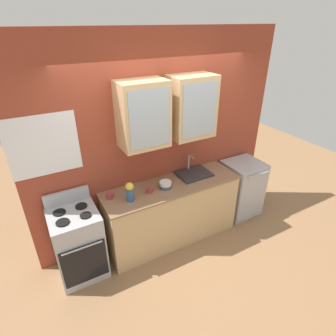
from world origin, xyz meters
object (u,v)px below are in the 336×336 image
(dishwasher, at_px, (241,188))
(cup_near_bowls, at_px, (150,190))
(bowl_stack, at_px, (165,185))
(vase, at_px, (130,192))
(cup_near_sink, at_px, (110,196))
(stove_range, at_px, (79,244))
(sink_faucet, at_px, (194,173))

(dishwasher, bearing_deg, cup_near_bowls, -179.49)
(bowl_stack, bearing_deg, vase, -174.22)
(bowl_stack, relative_size, cup_near_bowls, 1.53)
(dishwasher, bearing_deg, cup_near_sink, 177.20)
(cup_near_sink, height_order, cup_near_bowls, cup_near_sink)
(cup_near_bowls, relative_size, dishwasher, 0.12)
(bowl_stack, xyz_separation_m, vase, (-0.52, -0.05, 0.09))
(cup_near_sink, xyz_separation_m, dishwasher, (2.15, -0.11, -0.50))
(cup_near_sink, bearing_deg, bowl_stack, -8.61)
(stove_range, distance_m, sink_faucet, 1.80)
(cup_near_sink, relative_size, cup_near_bowls, 1.01)
(vase, bearing_deg, bowl_stack, 5.78)
(sink_faucet, bearing_deg, bowl_stack, -169.15)
(stove_range, distance_m, cup_near_sink, 0.69)
(stove_range, distance_m, vase, 0.91)
(sink_faucet, height_order, vase, sink_faucet)
(cup_near_bowls, bearing_deg, sink_faucet, 8.20)
(cup_near_bowls, bearing_deg, cup_near_sink, 166.34)
(vase, bearing_deg, stove_range, 174.82)
(stove_range, bearing_deg, cup_near_bowls, -1.13)
(bowl_stack, distance_m, cup_near_sink, 0.74)
(stove_range, relative_size, cup_near_sink, 9.85)
(sink_faucet, distance_m, cup_near_bowls, 0.76)
(sink_faucet, bearing_deg, dishwasher, -5.98)
(stove_range, distance_m, bowl_stack, 1.31)
(sink_faucet, distance_m, dishwasher, 1.02)
(bowl_stack, relative_size, dishwasher, 0.18)
(bowl_stack, bearing_deg, dishwasher, 0.22)
(vase, xyz_separation_m, cup_near_sink, (-0.21, 0.16, -0.09))
(cup_near_bowls, xyz_separation_m, dishwasher, (1.66, 0.01, -0.50))
(vase, relative_size, cup_near_bowls, 2.29)
(cup_near_sink, distance_m, dishwasher, 2.21)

